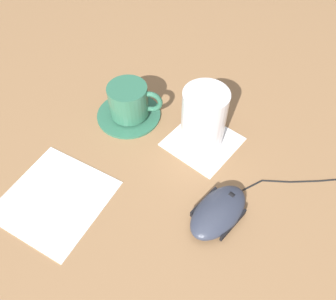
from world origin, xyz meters
The scene contains 8 objects.
ground_plane centered at (0.00, 0.00, 0.00)m, with size 3.00×3.00×0.00m, color olive.
saucer centered at (0.13, -0.08, 0.00)m, with size 0.13×0.13×0.01m, color #2D664C.
coffee_cup centered at (0.13, -0.08, 0.04)m, with size 0.10×0.08×0.07m.
computer_mouse centered at (-0.13, 0.02, 0.02)m, with size 0.08×0.13×0.03m.
mouse_cable centered at (-0.25, -0.14, 0.00)m, with size 0.24×0.17×0.00m.
napkin_under_glass centered at (-0.03, -0.10, 0.00)m, with size 0.12×0.12×0.00m, color white.
drinking_glass centered at (-0.03, -0.11, 0.06)m, with size 0.08×0.08×0.12m, color silver.
napkin_spare centered at (0.11, 0.15, 0.00)m, with size 0.17×0.17×0.00m, color silver.
Camera 1 is at (-0.20, 0.27, 0.49)m, focal length 35.00 mm.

